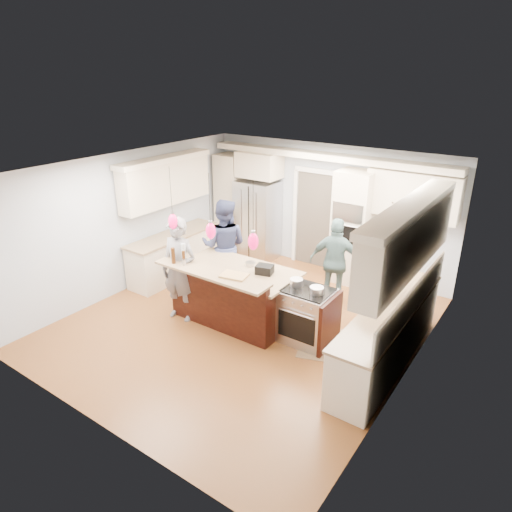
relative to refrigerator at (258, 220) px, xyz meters
The scene contains 23 objects.
ground_plane 3.19m from the refrigerator, 59.58° to the right, with size 6.00×6.00×0.00m, color brown.
room_shell 3.20m from the refrigerator, 59.58° to the right, with size 5.54×6.04×2.72m.
refrigerator is the anchor object (origin of this frame).
oven_column 2.31m from the refrigerator, ahead, with size 0.72×0.69×2.30m.
back_upper_cabinets 1.12m from the refrigerator, ahead, with size 5.30×0.61×2.54m.
right_counter_run 4.63m from the refrigerator, 30.36° to the right, with size 0.64×3.10×2.51m.
left_cabinets 2.05m from the refrigerator, 115.94° to the right, with size 0.64×2.30×2.51m.
kitchen_island 2.91m from the refrigerator, 63.12° to the right, with size 2.10×1.46×1.12m.
island_range 3.71m from the refrigerator, 42.59° to the right, with size 0.82×0.71×0.92m.
pendant_lights 3.53m from the refrigerator, 67.57° to the right, with size 1.75×0.15×1.03m.
person_bar_end 3.13m from the refrigerator, 80.70° to the right, with size 0.67×0.44×1.84m, color slate.
person_far_left 1.85m from the refrigerator, 75.89° to the right, with size 0.90×0.70×1.86m, color navy.
person_far_right 2.69m from the refrigerator, 23.15° to the right, with size 0.97×0.40×1.66m, color slate.
person_range_side 3.94m from the refrigerator, 26.59° to the right, with size 1.18×0.68×1.82m, color #9283B0.
floor_rug 3.93m from the refrigerator, 39.66° to the right, with size 0.67×0.99×0.01m, color olive.
water_bottle 3.21m from the refrigerator, 77.96° to the right, with size 0.08×0.08×0.32m, color silver.
beer_bottle_a 3.25m from the refrigerator, 77.59° to the right, with size 0.05×0.05×0.21m, color #41220B.
beer_bottle_b 3.33m from the refrigerator, 80.17° to the right, with size 0.07×0.07×0.27m, color #41220B.
beer_bottle_c 3.17m from the refrigerator, 78.19° to the right, with size 0.06×0.06×0.23m, color #41220B.
drink_can 3.33m from the refrigerator, 76.60° to the right, with size 0.06×0.06×0.11m, color #B7B7BC.
cutting_board 3.55m from the refrigerator, 61.21° to the right, with size 0.41×0.29×0.03m, color tan.
pot_large 3.50m from the refrigerator, 45.26° to the right, with size 0.21×0.21×0.12m, color #B7B7BC.
pot_small 3.82m from the refrigerator, 41.63° to the right, with size 0.22×0.22×0.11m, color #B7B7BC.
Camera 1 is at (4.10, -5.54, 4.12)m, focal length 32.00 mm.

